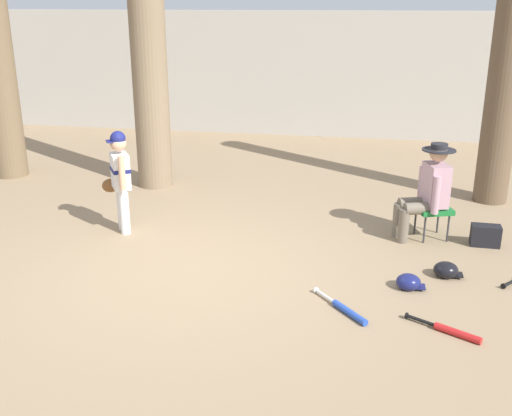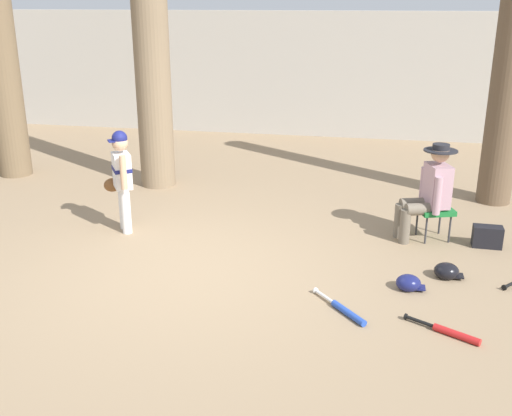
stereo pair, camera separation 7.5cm
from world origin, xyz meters
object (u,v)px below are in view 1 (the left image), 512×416
at_px(tree_near_player, 148,50).
at_px(bat_red_barrel, 451,331).
at_px(bat_blue_youth, 345,310).
at_px(young_ballplayer, 120,175).
at_px(batting_helmet_black, 446,270).
at_px(handbag_beside_stool, 485,236).
at_px(batting_helmet_navy, 409,282).
at_px(folding_stool, 433,210).
at_px(seated_spectator, 427,189).
at_px(tree_behind_spectator, 508,62).

relative_size(tree_near_player, bat_red_barrel, 7.93).
distance_m(bat_blue_youth, bat_red_barrel, 0.97).
bearing_deg(bat_blue_youth, young_ballplayer, 150.72).
xyz_separation_m(tree_near_player, batting_helmet_black, (4.22, -2.65, -2.03)).
bearing_deg(bat_blue_youth, handbag_beside_stool, 51.72).
relative_size(young_ballplayer, batting_helmet_navy, 4.38).
distance_m(young_ballplayer, handbag_beside_stool, 4.54).
distance_m(tree_near_player, handbag_beside_stool, 5.43).
xyz_separation_m(tree_near_player, bat_blue_youth, (3.20, -3.65, -2.07)).
height_order(tree_near_player, bat_red_barrel, tree_near_player).
xyz_separation_m(tree_near_player, young_ballplayer, (0.29, -2.02, -1.36)).
distance_m(folding_stool, bat_blue_youth, 2.36).
bearing_deg(batting_helmet_black, young_ballplayer, 170.84).
height_order(seated_spectator, batting_helmet_navy, seated_spectator).
height_order(folding_stool, seated_spectator, seated_spectator).
bearing_deg(young_ballplayer, bat_red_barrel, -25.60).
height_order(handbag_beside_stool, bat_red_barrel, handbag_beside_stool).
distance_m(tree_behind_spectator, young_ballplayer, 5.45).
height_order(tree_behind_spectator, folding_stool, tree_behind_spectator).
bearing_deg(batting_helmet_navy, tree_behind_spectator, 67.59).
bearing_deg(tree_near_player, tree_behind_spectator, 1.87).
bearing_deg(batting_helmet_black, tree_behind_spectator, 72.17).
bearing_deg(bat_red_barrel, folding_stool, 89.94).
xyz_separation_m(young_ballplayer, batting_helmet_black, (3.93, -0.63, -0.67)).
height_order(seated_spectator, bat_blue_youth, seated_spectator).
height_order(handbag_beside_stool, batting_helmet_navy, handbag_beside_stool).
bearing_deg(young_ballplayer, folding_stool, 7.38).
bearing_deg(tree_near_player, batting_helmet_navy, -38.38).
bearing_deg(handbag_beside_stool, batting_helmet_black, -119.15).
bearing_deg(batting_helmet_navy, bat_blue_youth, -133.94).
xyz_separation_m(tree_near_player, folding_stool, (4.15, -1.52, -1.74)).
bearing_deg(tree_near_player, seated_spectator, -20.95).
distance_m(folding_stool, seated_spectator, 0.29).
xyz_separation_m(folding_stool, bat_blue_youth, (-0.95, -2.13, -0.33)).
height_order(young_ballplayer, folding_stool, young_ballplayer).
bearing_deg(young_ballplayer, bat_blue_youth, -29.28).
xyz_separation_m(bat_blue_youth, batting_helmet_black, (1.02, 1.00, 0.04)).
bearing_deg(tree_near_player, bat_blue_youth, -48.76).
bearing_deg(batting_helmet_black, bat_blue_youth, -135.52).
xyz_separation_m(folding_stool, bat_red_barrel, (-0.00, -2.35, -0.33)).
bearing_deg(seated_spectator, batting_helmet_black, -81.52).
xyz_separation_m(tree_behind_spectator, handbag_beside_stool, (-0.36, -1.83, -1.87)).
relative_size(handbag_beside_stool, batting_helmet_black, 1.09).
bearing_deg(handbag_beside_stool, bat_red_barrel, -105.83).
bearing_deg(folding_stool, batting_helmet_black, -86.43).
bearing_deg(bat_red_barrel, young_ballplayer, 154.40).
bearing_deg(bat_red_barrel, bat_blue_youth, 167.15).
xyz_separation_m(seated_spectator, batting_helmet_black, (0.16, -1.10, -0.56)).
bearing_deg(folding_stool, batting_helmet_navy, -102.65).
bearing_deg(seated_spectator, tree_near_player, 159.05).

